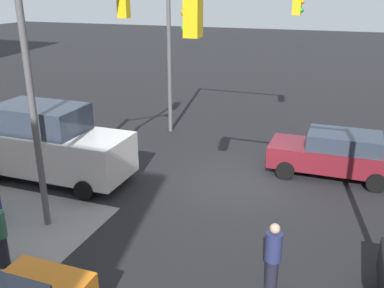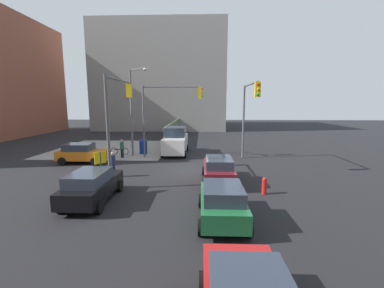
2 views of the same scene
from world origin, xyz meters
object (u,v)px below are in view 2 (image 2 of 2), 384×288
object	(u,v)px
hatchback_green	(222,202)
pedestrian_waiting	(113,164)
fire_hydrant	(264,185)
traffic_signal_ne_corner	(166,107)
smokestack	(31,83)
mailbox_blue	(143,146)
street_lamp_corner	(133,106)
sedan_maroon	(218,169)
van_white_delivery	(176,141)
traffic_signal_se_corner	(248,107)
coupe_black	(92,186)
pedestrian_crossing	(122,148)
sedan_orange	(82,153)
traffic_signal_nw_corner	(118,109)
bicycle_leaning_on_fence	(120,151)

from	to	relation	value
hatchback_green	pedestrian_waiting	distance (m)	9.33
fire_hydrant	traffic_signal_ne_corner	bearing A→B (deg)	34.89
smokestack	mailbox_blue	distance (m)	33.86
street_lamp_corner	sedan_maroon	world-z (taller)	street_lamp_corner
smokestack	van_white_delivery	world-z (taller)	smokestack
traffic_signal_se_corner	fire_hydrant	size ratio (longest dim) A/B	6.91
street_lamp_corner	fire_hydrant	bearing A→B (deg)	-135.65
coupe_black	hatchback_green	world-z (taller)	same
smokestack	traffic_signal_ne_corner	bearing A→B (deg)	-129.99
mailbox_blue	pedestrian_crossing	bearing A→B (deg)	143.13
traffic_signal_ne_corner	pedestrian_waiting	world-z (taller)	traffic_signal_ne_corner
fire_hydrant	sedan_orange	xyz separation A→B (m)	(7.00, 13.40, 0.36)
fire_hydrant	coupe_black	distance (m)	9.06
traffic_signal_nw_corner	pedestrian_waiting	bearing A→B (deg)	47.75
sedan_orange	pedestrian_crossing	bearing A→B (deg)	-50.84
smokestack	van_white_delivery	bearing A→B (deg)	-127.11
sedan_maroon	van_white_delivery	xyz separation A→B (m)	(9.23, 3.62, 0.44)
fire_hydrant	traffic_signal_nw_corner	bearing A→B (deg)	74.80
mailbox_blue	bicycle_leaning_on_fence	size ratio (longest dim) A/B	0.82
sedan_maroon	pedestrian_crossing	distance (m)	10.97
van_white_delivery	smokestack	bearing A→B (deg)	52.89
traffic_signal_nw_corner	coupe_black	bearing A→B (deg)	176.40
street_lamp_corner	pedestrian_waiting	xyz separation A→B (m)	(-6.95, -0.33, -3.81)
street_lamp_corner	sedan_orange	xyz separation A→B (m)	(-2.95, 3.67, -3.86)
fire_hydrant	coupe_black	bearing A→B (deg)	99.16
mailbox_blue	traffic_signal_ne_corner	bearing A→B (deg)	-123.44
smokestack	sedan_orange	size ratio (longest dim) A/B	4.43
mailbox_blue	pedestrian_waiting	world-z (taller)	pedestrian_waiting
smokestack	street_lamp_corner	xyz separation A→B (m)	(-22.68, -24.47, -3.95)
mailbox_blue	hatchback_green	distance (m)	15.99
street_lamp_corner	smokestack	bearing A→B (deg)	47.18
sedan_orange	bicycle_leaning_on_fence	xyz separation A→B (m)	(3.60, -2.00, -0.50)
street_lamp_corner	sedan_orange	distance (m)	6.09
street_lamp_corner	van_white_delivery	size ratio (longest dim) A/B	1.48
hatchback_green	van_white_delivery	size ratio (longest dim) A/B	0.73
traffic_signal_se_corner	sedan_orange	bearing A→B (deg)	91.24
traffic_signal_nw_corner	pedestrian_crossing	distance (m)	8.04
bicycle_leaning_on_fence	sedan_maroon	bearing A→B (deg)	-133.45
traffic_signal_se_corner	mailbox_blue	world-z (taller)	traffic_signal_se_corner
mailbox_blue	hatchback_green	xyz separation A→B (m)	(-14.55, -6.64, 0.08)
pedestrian_waiting	van_white_delivery	bearing A→B (deg)	8.03
mailbox_blue	traffic_signal_nw_corner	bearing A→B (deg)	-176.76
mailbox_blue	sedan_orange	world-z (taller)	sedan_orange
smokestack	fire_hydrant	size ratio (longest dim) A/B	18.41
traffic_signal_nw_corner	fire_hydrant	world-z (taller)	traffic_signal_nw_corner
smokestack	traffic_signal_nw_corner	size ratio (longest dim) A/B	2.66
traffic_signal_ne_corner	mailbox_blue	bearing A→B (deg)	56.56
van_white_delivery	traffic_signal_nw_corner	bearing A→B (deg)	163.17
sedan_orange	bicycle_leaning_on_fence	distance (m)	4.15
pedestrian_crossing	hatchback_green	bearing A→B (deg)	-74.92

